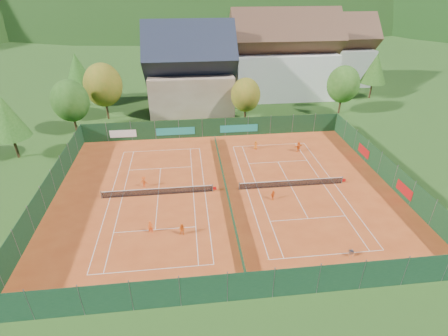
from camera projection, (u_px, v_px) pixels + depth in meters
ground at (226, 191)px, 41.68m from camera, size 600.00×600.00×0.00m
clay_pad at (226, 191)px, 41.67m from camera, size 40.00×32.00×0.01m
court_markings_left at (158, 195)px, 40.86m from camera, size 11.03×23.83×0.00m
court_markings_right at (291, 187)px, 42.47m from camera, size 11.03×23.83×0.00m
tennis_net_left at (159, 191)px, 40.64m from camera, size 13.30×0.10×1.02m
tennis_net_right at (293, 183)px, 42.25m from camera, size 13.30×0.10×1.02m
court_divider at (226, 187)px, 41.43m from camera, size 0.03×28.80×1.00m
fence_north at (211, 128)px, 54.79m from camera, size 40.00×0.10×3.00m
fence_south at (251, 286)px, 27.06m from camera, size 40.00×0.04×3.00m
fence_west at (48, 191)px, 38.93m from camera, size 0.04×32.00×3.00m
fence_east at (387, 170)px, 43.00m from camera, size 0.09×32.00×3.00m
chalet at (190, 73)px, 64.17m from camera, size 16.20×12.00×16.00m
hotel_block_a at (283, 60)px, 70.91m from camera, size 21.60×11.00×17.25m
hotel_block_b at (333, 54)px, 79.63m from camera, size 17.28×10.00×15.50m
tree_west_front at (70, 101)px, 54.18m from camera, size 5.72×5.72×8.69m
tree_west_mid at (103, 85)px, 59.46m from camera, size 6.44×6.44×9.78m
tree_west_back at (78, 71)px, 65.47m from camera, size 5.60×5.60×10.00m
tree_center at (246, 95)px, 59.06m from camera, size 5.01×5.01×7.60m
tree_east_front at (343, 84)px, 62.27m from camera, size 5.72×5.72×8.69m
tree_east_mid at (375, 68)px, 69.89m from camera, size 5.04×5.04×9.00m
tree_west_side at (6, 117)px, 46.32m from camera, size 5.04×5.04×9.00m
tree_east_back at (323, 58)px, 75.69m from camera, size 7.15×7.15×10.86m
mountain_backdrop at (226, 67)px, 266.38m from camera, size 820.00×530.00×242.00m
ball_hopper at (351, 252)px, 31.71m from camera, size 0.34×0.34×0.80m
loose_ball_0 at (119, 235)px, 34.52m from camera, size 0.07×0.07×0.07m
loose_ball_1 at (267, 260)px, 31.59m from camera, size 0.07×0.07×0.07m
loose_ball_2 at (252, 164)px, 47.37m from camera, size 0.07×0.07×0.07m
player_left_near at (151, 227)px, 34.57m from camera, size 0.53×0.36×1.41m
player_left_mid at (182, 230)px, 34.27m from camera, size 0.76×0.64×1.37m
player_left_far at (144, 182)px, 42.06m from camera, size 1.07×0.85×1.45m
player_right_near at (273, 195)px, 39.71m from camera, size 0.78×0.67×1.26m
player_right_far_a at (256, 145)px, 51.27m from camera, size 0.63×0.41×1.28m
player_right_far_b at (298, 147)px, 50.45m from camera, size 1.53×0.96×1.58m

